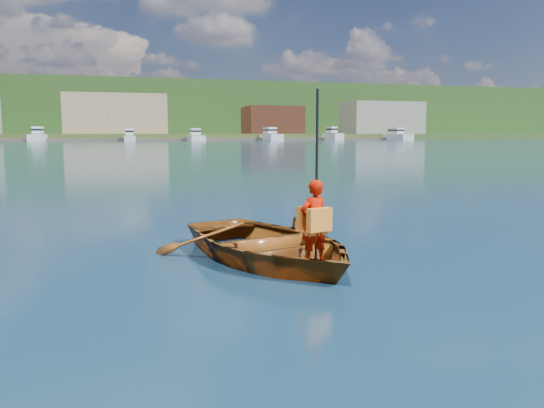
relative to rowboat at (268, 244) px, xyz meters
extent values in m
plane|color=#10213B|center=(0.55, 0.42, -0.22)|extent=(600.00, 600.00, 0.00)
imported|color=brown|center=(0.00, 0.00, 0.00)|extent=(3.46, 4.15, 0.74)
imported|color=#AD1201|center=(0.40, -0.82, 0.43)|extent=(0.46, 0.37, 1.10)
cube|color=orange|center=(0.43, -0.94, 0.48)|extent=(0.35, 0.19, 0.30)
cube|color=orange|center=(0.36, -0.71, 0.48)|extent=(0.35, 0.17, 0.30)
cube|color=orange|center=(0.40, -0.82, 0.30)|extent=(0.35, 0.30, 0.05)
cylinder|color=black|center=(0.50, -0.63, 1.01)|extent=(0.04, 0.04, 2.26)
cube|color=#3D6027|center=(0.55, 190.42, 0.78)|extent=(400.00, 80.00, 2.00)
cube|color=#31491F|center=(0.55, 240.42, 10.78)|extent=(400.00, 100.00, 22.00)
cube|color=brown|center=(6.97, 148.42, 0.18)|extent=(160.03, 5.67, 0.80)
cube|color=tan|center=(-4.45, 165.42, 7.78)|extent=(30.00, 16.00, 12.00)
cube|color=brown|center=(45.55, 165.42, 6.28)|extent=(18.00, 16.00, 9.00)
cube|color=gray|center=(85.55, 165.42, 7.28)|extent=(26.00, 16.00, 11.00)
cube|color=white|center=(-24.12, 143.42, 0.59)|extent=(3.28, 11.73, 2.04)
cube|color=white|center=(-24.12, 144.59, 2.72)|extent=(2.30, 5.28, 1.80)
cube|color=black|center=(-24.12, 144.59, 2.82)|extent=(2.37, 5.51, 0.50)
cube|color=white|center=(-0.84, 143.42, 0.43)|extent=(2.89, 10.31, 1.63)
cube|color=white|center=(-0.84, 144.45, 2.31)|extent=(2.02, 4.64, 1.80)
cube|color=black|center=(-0.84, 144.45, 2.41)|extent=(2.08, 4.85, 0.50)
cube|color=white|center=(17.10, 143.42, 0.46)|extent=(3.84, 13.71, 1.71)
cube|color=white|center=(17.10, 144.79, 2.39)|extent=(2.69, 6.17, 1.80)
cube|color=black|center=(17.10, 144.79, 2.49)|extent=(2.76, 6.44, 0.50)
cube|color=white|center=(39.17, 143.42, 0.62)|extent=(3.77, 13.46, 2.09)
cube|color=white|center=(39.17, 144.76, 2.77)|extent=(2.64, 6.06, 1.80)
cube|color=black|center=(39.17, 144.76, 2.87)|extent=(2.71, 6.32, 0.50)
cube|color=white|center=(58.56, 143.42, 0.72)|extent=(2.89, 10.32, 2.35)
cube|color=white|center=(58.56, 144.45, 3.03)|extent=(2.02, 4.64, 1.80)
cube|color=black|center=(58.56, 144.45, 3.13)|extent=(2.08, 4.85, 0.50)
cube|color=white|center=(80.30, 143.42, 0.61)|extent=(3.71, 13.25, 2.08)
cube|color=white|center=(80.30, 144.74, 2.76)|extent=(2.60, 5.96, 1.80)
cube|color=black|center=(80.30, 144.74, 2.86)|extent=(2.67, 6.23, 0.50)
cylinder|color=#382314|center=(106.02, 203.73, 5.86)|extent=(0.80, 0.80, 2.83)
sphere|color=#235B17|center=(106.02, 203.73, 9.63)|extent=(5.28, 5.28, 5.28)
cylinder|color=#382314|center=(74.72, 276.42, 20.56)|extent=(0.80, 0.80, 3.17)
sphere|color=#235B17|center=(74.72, 276.42, 24.79)|extent=(5.92, 5.92, 5.92)
cylinder|color=#382314|center=(-33.89, 199.64, 4.94)|extent=(0.80, 0.80, 2.63)
sphere|color=#235B17|center=(-33.89, 199.64, 8.44)|extent=(4.91, 4.91, 4.91)
cylinder|color=#382314|center=(128.04, 246.14, 14.92)|extent=(0.80, 0.80, 4.00)
sphere|color=#235B17|center=(128.04, 246.14, 20.26)|extent=(7.47, 7.47, 7.47)
cylinder|color=#382314|center=(-28.37, 236.70, 13.04)|extent=(0.80, 0.80, 4.01)
sphere|color=#235B17|center=(-28.37, 236.70, 18.39)|extent=(7.48, 7.48, 7.48)
cylinder|color=#382314|center=(76.95, 211.34, 7.63)|extent=(0.80, 0.80, 3.33)
sphere|color=#235B17|center=(76.95, 211.34, 12.06)|extent=(6.21, 6.21, 6.21)
cylinder|color=#382314|center=(157.16, 218.57, 9.31)|extent=(0.80, 0.80, 3.81)
sphere|color=#235B17|center=(157.16, 218.57, 14.39)|extent=(7.11, 7.11, 7.11)
cylinder|color=#382314|center=(47.25, 199.05, 5.29)|extent=(0.80, 0.80, 3.56)
sphere|color=#235B17|center=(47.25, 199.05, 10.04)|extent=(6.65, 6.65, 6.65)
camera|label=1|loc=(-1.90, -7.17, 1.55)|focal=35.00mm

